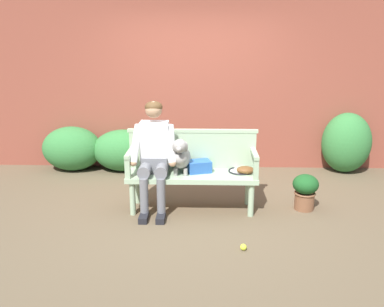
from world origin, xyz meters
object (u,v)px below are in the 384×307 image
object	(u,v)px
dog_on_bench	(181,156)
potted_plant	(305,190)
person_seated	(154,152)
sports_bag	(199,166)
tennis_ball	(243,247)
baseball_glove	(246,170)
tennis_racket	(241,170)
garden_bench	(192,178)

from	to	relation	value
dog_on_bench	potted_plant	world-z (taller)	dog_on_bench
person_seated	sports_bag	world-z (taller)	person_seated
person_seated	tennis_ball	xyz separation A→B (m)	(1.00, -0.99, -0.71)
tennis_ball	dog_on_bench	bearing A→B (deg)	124.90
baseball_glove	tennis_racket	bearing A→B (deg)	116.70
tennis_racket	baseball_glove	xyz separation A→B (m)	(0.05, -0.09, 0.04)
dog_on_bench	sports_bag	world-z (taller)	dog_on_bench
dog_on_bench	baseball_glove	bearing A→B (deg)	3.25
garden_bench	sports_bag	bearing A→B (deg)	36.13
baseball_glove	tennis_ball	size ratio (longest dim) A/B	3.33
dog_on_bench	potted_plant	bearing A→B (deg)	2.77
baseball_glove	tennis_ball	xyz separation A→B (m)	(-0.10, -1.02, -0.48)
tennis_racket	dog_on_bench	bearing A→B (deg)	-169.68
baseball_glove	tennis_ball	distance (m)	1.13
baseball_glove	person_seated	bearing A→B (deg)	-179.76
tennis_racket	sports_bag	world-z (taller)	sports_bag
sports_bag	tennis_ball	bearing A→B (deg)	-66.42
sports_bag	person_seated	bearing A→B (deg)	-172.36
dog_on_bench	tennis_racket	size ratio (longest dim) A/B	0.83
tennis_racket	person_seated	bearing A→B (deg)	-173.97
baseball_glove	sports_bag	xyz separation A→B (m)	(-0.57, 0.05, 0.03)
garden_bench	person_seated	distance (m)	0.56
baseball_glove	potted_plant	xyz separation A→B (m)	(0.74, 0.03, -0.26)
garden_bench	potted_plant	distance (m)	1.40
person_seated	baseball_glove	xyz separation A→B (m)	(1.10, 0.02, -0.22)
baseball_glove	sports_bag	distance (m)	0.57
tennis_racket	potted_plant	bearing A→B (deg)	-4.30
person_seated	baseball_glove	distance (m)	1.13
person_seated	tennis_racket	bearing A→B (deg)	6.03
person_seated	tennis_racket	size ratio (longest dim) A/B	2.38
dog_on_bench	baseball_glove	size ratio (longest dim) A/B	2.12
person_seated	tennis_ball	world-z (taller)	person_seated
baseball_glove	potted_plant	distance (m)	0.79
person_seated	sports_bag	distance (m)	0.58
tennis_racket	potted_plant	size ratio (longest dim) A/B	1.25
person_seated	dog_on_bench	xyz separation A→B (m)	(0.32, -0.02, -0.04)
dog_on_bench	tennis_racket	world-z (taller)	dog_on_bench
tennis_racket	sports_bag	xyz separation A→B (m)	(-0.52, -0.04, 0.06)
potted_plant	tennis_ball	bearing A→B (deg)	-128.91
sports_bag	tennis_ball	distance (m)	1.27
person_seated	tennis_ball	size ratio (longest dim) A/B	20.30
baseball_glove	potted_plant	size ratio (longest dim) A/B	0.49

